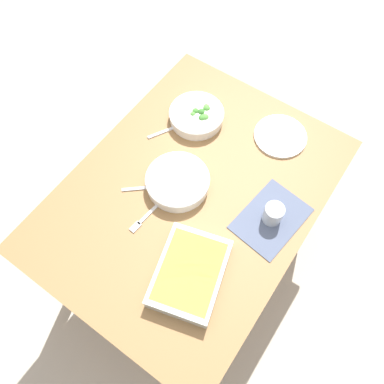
% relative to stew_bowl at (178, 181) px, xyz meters
% --- Properties ---
extents(ground_plane, '(6.00, 6.00, 0.00)m').
position_rel_stew_bowl_xyz_m(ground_plane, '(-0.01, 0.06, -0.77)').
color(ground_plane, '#B2A899').
extents(dining_table, '(1.20, 0.90, 0.74)m').
position_rel_stew_bowl_xyz_m(dining_table, '(-0.01, 0.06, -0.12)').
color(dining_table, olive).
rests_on(dining_table, ground_plane).
extents(placemat, '(0.30, 0.23, 0.00)m').
position_rel_stew_bowl_xyz_m(placemat, '(-0.08, 0.37, -0.03)').
color(placemat, '#4C5670').
rests_on(placemat, dining_table).
extents(stew_bowl, '(0.25, 0.25, 0.06)m').
position_rel_stew_bowl_xyz_m(stew_bowl, '(0.00, 0.00, 0.00)').
color(stew_bowl, white).
rests_on(stew_bowl, dining_table).
extents(broccoli_bowl, '(0.23, 0.23, 0.06)m').
position_rel_stew_bowl_xyz_m(broccoli_bowl, '(-0.31, -0.12, -0.00)').
color(broccoli_bowl, white).
rests_on(broccoli_bowl, dining_table).
extents(baking_dish, '(0.35, 0.29, 0.06)m').
position_rel_stew_bowl_xyz_m(baking_dish, '(0.27, 0.24, 0.00)').
color(baking_dish, silver).
rests_on(baking_dish, dining_table).
extents(drink_cup, '(0.07, 0.07, 0.08)m').
position_rel_stew_bowl_xyz_m(drink_cup, '(-0.08, 0.37, 0.01)').
color(drink_cup, '#B2BCC6').
rests_on(drink_cup, dining_table).
extents(side_plate, '(0.22, 0.22, 0.01)m').
position_rel_stew_bowl_xyz_m(side_plate, '(-0.43, 0.22, -0.03)').
color(side_plate, silver).
rests_on(side_plate, dining_table).
extents(spoon_by_stew, '(0.13, 0.14, 0.01)m').
position_rel_stew_bowl_xyz_m(spoon_by_stew, '(0.07, -0.08, -0.03)').
color(spoon_by_stew, silver).
rests_on(spoon_by_stew, dining_table).
extents(spoon_by_broccoli, '(0.16, 0.10, 0.01)m').
position_rel_stew_bowl_xyz_m(spoon_by_broccoli, '(-0.21, -0.18, -0.03)').
color(spoon_by_broccoli, silver).
rests_on(spoon_by_broccoli, dining_table).
extents(fork_on_table, '(0.18, 0.04, 0.01)m').
position_rel_stew_bowl_xyz_m(fork_on_table, '(0.18, -0.02, -0.03)').
color(fork_on_table, silver).
rests_on(fork_on_table, dining_table).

